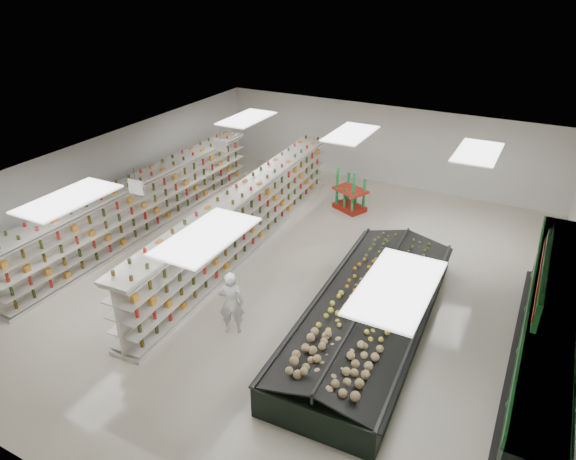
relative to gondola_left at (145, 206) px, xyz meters
The scene contains 16 objects.
floor 5.79m from the gondola_left, ahead, with size 16.00×16.00×0.00m, color beige.
ceiling 6.17m from the gondola_left, ahead, with size 14.00×16.00×0.02m, color white.
wall_back 9.74m from the gondola_left, 53.94° to the left, with size 14.00×0.02×3.20m, color white.
wall_front 9.98m from the gondola_left, 54.92° to the right, with size 14.00×0.02×3.20m, color white.
wall_left 1.47m from the gondola_left, behind, with size 0.02×16.00×3.20m, color white.
wall_right 12.74m from the gondola_left, ahead, with size 0.02×16.00×3.20m, color white.
produce_wall_case 12.37m from the gondola_left, ahead, with size 0.93×8.00×2.20m.
aisle_sign_near 3.43m from the gondola_left, 48.15° to the right, with size 0.52×0.06×0.75m.
aisle_sign_far 3.25m from the gondola_left, 44.02° to the left, with size 0.52×0.06×0.75m.
hortifruti_banner 12.20m from the gondola_left, ahead, with size 0.12×3.20×0.95m.
gondola_left is the anchor object (origin of this frame).
gondola_center 3.65m from the gondola_left, ahead, with size 1.48×11.68×2.02m.
produce_island 8.66m from the gondola_left, 10.31° to the right, with size 2.99×7.54×1.11m.
soda_endcap 7.26m from the gondola_left, 40.66° to the left, with size 1.38×1.20×1.48m.
shopper_main 6.41m from the gondola_left, 29.97° to the right, with size 0.61×0.40×1.69m, color silver.
shopper_background 5.56m from the gondola_left, 58.28° to the left, with size 0.75×0.46×1.55m, color tan.
Camera 1 is at (5.76, -11.40, 8.12)m, focal length 32.00 mm.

